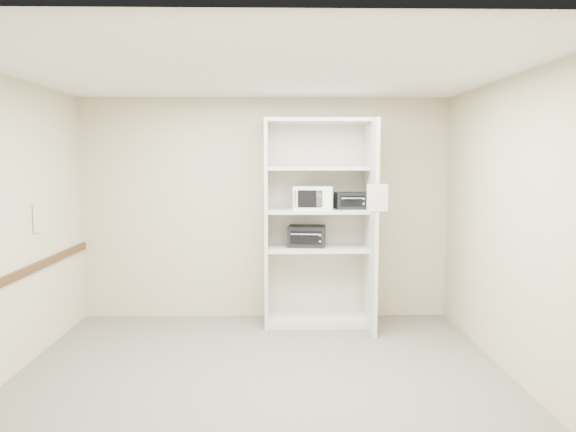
{
  "coord_description": "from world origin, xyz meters",
  "views": [
    {
      "loc": [
        0.14,
        -4.88,
        1.94
      ],
      "look_at": [
        0.27,
        1.27,
        1.33
      ],
      "focal_mm": 35.0,
      "sensor_mm": 36.0,
      "label": 1
    }
  ],
  "objects_px": {
    "toaster_oven_upper": "(350,201)",
    "microwave": "(313,198)",
    "shelving_unit": "(321,229)",
    "toaster_oven_lower": "(307,236)"
  },
  "relations": [
    {
      "from": "microwave",
      "to": "shelving_unit",
      "type": "bearing_deg",
      "value": 32.73
    },
    {
      "from": "shelving_unit",
      "to": "toaster_oven_upper",
      "type": "distance_m",
      "value": 0.48
    },
    {
      "from": "shelving_unit",
      "to": "toaster_oven_upper",
      "type": "height_order",
      "value": "shelving_unit"
    },
    {
      "from": "shelving_unit",
      "to": "toaster_oven_lower",
      "type": "xyz_separation_m",
      "value": [
        -0.17,
        0.04,
        -0.09
      ]
    },
    {
      "from": "toaster_oven_upper",
      "to": "microwave",
      "type": "bearing_deg",
      "value": -175.12
    },
    {
      "from": "microwave",
      "to": "toaster_oven_upper",
      "type": "xyz_separation_m",
      "value": [
        0.44,
        0.07,
        -0.04
      ]
    },
    {
      "from": "microwave",
      "to": "toaster_oven_lower",
      "type": "height_order",
      "value": "microwave"
    },
    {
      "from": "toaster_oven_lower",
      "to": "microwave",
      "type": "bearing_deg",
      "value": -47.19
    },
    {
      "from": "shelving_unit",
      "to": "toaster_oven_upper",
      "type": "relative_size",
      "value": 7.09
    },
    {
      "from": "shelving_unit",
      "to": "toaster_oven_lower",
      "type": "bearing_deg",
      "value": 165.46
    }
  ]
}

